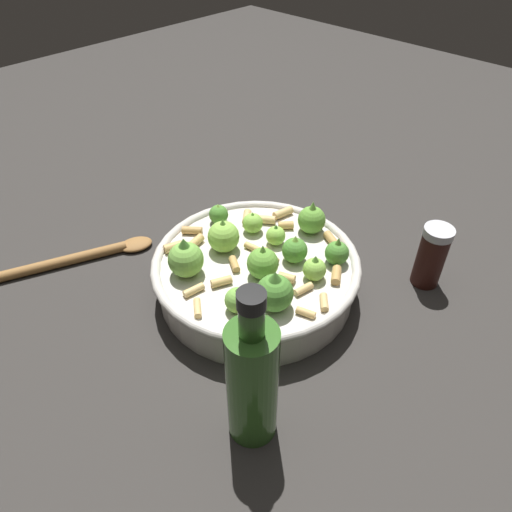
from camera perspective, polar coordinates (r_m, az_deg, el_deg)
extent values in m
plane|color=#2D2B28|center=(0.69, 0.00, -4.11)|extent=(2.40, 2.40, 0.00)
cylinder|color=beige|center=(0.67, 0.00, -2.44)|extent=(0.28, 0.28, 0.06)
torus|color=beige|center=(0.65, 0.00, -0.67)|extent=(0.29, 0.29, 0.01)
sphere|color=#609E38|center=(0.62, 0.81, -0.90)|extent=(0.04, 0.04, 0.04)
cone|color=#75B247|center=(0.60, 0.83, 0.64)|extent=(0.02, 0.02, 0.02)
sphere|color=#75B247|center=(0.58, -2.24, -5.34)|extent=(0.03, 0.03, 0.03)
cone|color=#609E38|center=(0.57, -2.28, -4.29)|extent=(0.01, 0.01, 0.01)
sphere|color=#8CC64C|center=(0.66, -3.95, 2.34)|extent=(0.04, 0.04, 0.04)
cone|color=#75B247|center=(0.65, -4.03, 3.87)|extent=(0.02, 0.02, 0.02)
sphere|color=#4C8933|center=(0.58, 2.26, -4.48)|extent=(0.05, 0.05, 0.05)
cone|color=#4C8933|center=(0.56, 2.32, -2.73)|extent=(0.03, 0.03, 0.02)
sphere|color=#8CC64C|center=(0.62, 7.08, -1.61)|extent=(0.03, 0.03, 0.03)
cone|color=#609E38|center=(0.61, 7.21, -0.48)|extent=(0.02, 0.02, 0.01)
sphere|color=#609E38|center=(0.70, 6.74, 4.36)|extent=(0.04, 0.04, 0.04)
cone|color=#75B247|center=(0.69, 6.89, 5.86)|extent=(0.02, 0.02, 0.02)
sphere|color=#75B247|center=(0.63, -8.49, -0.43)|extent=(0.05, 0.05, 0.05)
cone|color=#4C8933|center=(0.61, -8.71, 1.34)|extent=(0.02, 0.02, 0.02)
sphere|color=#8CC64C|center=(0.70, -0.40, 3.99)|extent=(0.03, 0.03, 0.03)
cone|color=#609E38|center=(0.69, -0.41, 4.95)|extent=(0.01, 0.01, 0.01)
sphere|color=#4C8933|center=(0.65, 9.75, 0.36)|extent=(0.03, 0.03, 0.03)
cone|color=#609E38|center=(0.64, 9.93, 1.60)|extent=(0.01, 0.01, 0.02)
sphere|color=#8CC64C|center=(0.68, 2.39, 2.48)|extent=(0.03, 0.03, 0.03)
cone|color=#4C8933|center=(0.67, 2.43, 3.43)|extent=(0.01, 0.01, 0.01)
sphere|color=#4C8933|center=(0.65, 4.70, 0.69)|extent=(0.04, 0.04, 0.04)
cone|color=#8CC64C|center=(0.63, 4.79, 1.93)|extent=(0.02, 0.02, 0.01)
sphere|color=#4C8933|center=(0.72, -4.54, 5.04)|extent=(0.03, 0.03, 0.03)
cone|color=#8CC64C|center=(0.71, -4.60, 5.93)|extent=(0.01, 0.01, 0.01)
cylinder|color=tan|center=(0.61, -7.53, -4.11)|extent=(0.03, 0.01, 0.01)
cylinder|color=tan|center=(0.61, -3.93, -3.30)|extent=(0.03, 0.02, 0.01)
cylinder|color=tan|center=(0.70, -7.73, 3.09)|extent=(0.03, 0.03, 0.01)
cylinder|color=tan|center=(0.73, 3.28, 5.24)|extent=(0.03, 0.02, 0.01)
cylinder|color=tan|center=(0.68, -7.34, 1.70)|extent=(0.03, 0.02, 0.01)
cylinder|color=tan|center=(0.64, -2.63, -0.98)|extent=(0.02, 0.03, 0.01)
cylinder|color=tan|center=(0.63, 9.68, -2.28)|extent=(0.03, 0.03, 0.01)
cylinder|color=tan|center=(0.67, -0.36, 1.01)|extent=(0.01, 0.03, 0.01)
cylinder|color=tan|center=(0.58, 6.04, -6.83)|extent=(0.02, 0.03, 0.01)
cylinder|color=tan|center=(0.72, -1.12, 4.71)|extent=(0.03, 0.03, 0.01)
cylinder|color=tan|center=(0.72, 1.11, 4.43)|extent=(0.03, 0.03, 0.01)
cylinder|color=tan|center=(0.61, 5.74, -4.01)|extent=(0.03, 0.01, 0.01)
cylinder|color=tan|center=(0.62, 3.81, -2.58)|extent=(0.02, 0.02, 0.01)
cylinder|color=tan|center=(0.71, 3.64, 3.73)|extent=(0.02, 0.02, 0.01)
cylinder|color=tan|center=(0.68, -9.96, 1.10)|extent=(0.03, 0.02, 0.01)
cylinder|color=tan|center=(0.60, 8.45, -5.37)|extent=(0.03, 0.02, 0.01)
cylinder|color=tan|center=(0.65, 1.72, 0.00)|extent=(0.02, 0.03, 0.01)
cylinder|color=tan|center=(0.59, -7.10, -6.25)|extent=(0.02, 0.03, 0.01)
cylinder|color=tan|center=(0.57, -2.27, -8.24)|extent=(0.03, 0.02, 0.01)
cylinder|color=tan|center=(0.69, 9.10, 2.00)|extent=(0.02, 0.03, 0.01)
cylinder|color=#33140F|center=(0.72, 20.32, -0.40)|extent=(0.04, 0.04, 0.09)
cylinder|color=silver|center=(0.69, 21.24, 2.68)|extent=(0.04, 0.04, 0.01)
cylinder|color=#336023|center=(0.49, -0.46, -15.29)|extent=(0.05, 0.05, 0.16)
cylinder|color=#336023|center=(0.42, -0.53, -7.83)|extent=(0.02, 0.02, 0.04)
cylinder|color=black|center=(0.40, -0.56, -5.39)|extent=(0.03, 0.03, 0.02)
cylinder|color=olive|center=(0.78, -22.31, -0.61)|extent=(0.18, 0.09, 0.02)
ellipsoid|color=olive|center=(0.78, -14.32, 1.37)|extent=(0.06, 0.05, 0.01)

